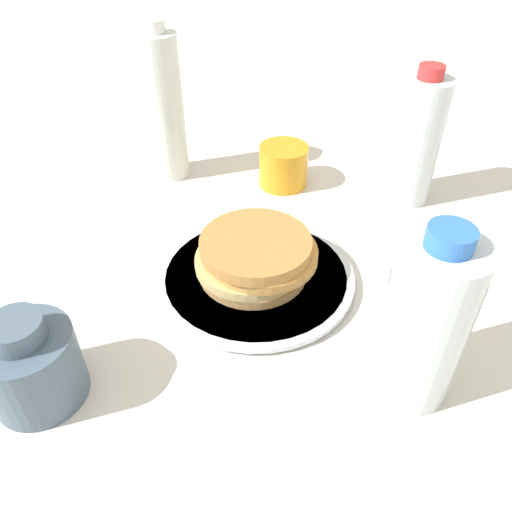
% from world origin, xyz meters
% --- Properties ---
extents(ground_plane, '(4.00, 4.00, 0.00)m').
position_xyz_m(ground_plane, '(0.00, 0.00, 0.00)').
color(ground_plane, silver).
extents(plate, '(0.25, 0.25, 0.01)m').
position_xyz_m(plate, '(0.01, 0.01, 0.01)').
color(plate, silver).
rests_on(plate, ground_plane).
extents(pancake_stack, '(0.15, 0.14, 0.05)m').
position_xyz_m(pancake_stack, '(0.01, 0.01, 0.04)').
color(pancake_stack, tan).
rests_on(pancake_stack, plate).
extents(juice_glass, '(0.08, 0.08, 0.06)m').
position_xyz_m(juice_glass, '(0.03, -0.23, 0.03)').
color(juice_glass, orange).
rests_on(juice_glass, ground_plane).
extents(cream_jug, '(0.09, 0.09, 0.10)m').
position_xyz_m(cream_jug, '(0.18, 0.22, 0.04)').
color(cream_jug, '#4C6075').
rests_on(cream_jug, ground_plane).
extents(water_bottle_near, '(0.07, 0.07, 0.20)m').
position_xyz_m(water_bottle_near, '(-0.16, -0.24, 0.10)').
color(water_bottle_near, silver).
rests_on(water_bottle_near, ground_plane).
extents(water_bottle_mid, '(0.06, 0.06, 0.24)m').
position_xyz_m(water_bottle_mid, '(0.22, -0.21, 0.11)').
color(water_bottle_mid, silver).
rests_on(water_bottle_mid, ground_plane).
extents(water_bottle_far, '(0.08, 0.08, 0.19)m').
position_xyz_m(water_bottle_far, '(-0.18, 0.12, 0.09)').
color(water_bottle_far, silver).
rests_on(water_bottle_far, ground_plane).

